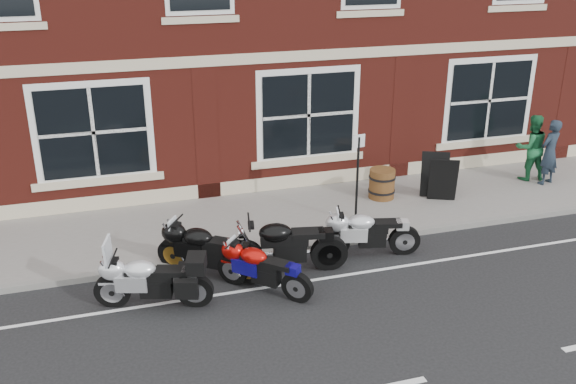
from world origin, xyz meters
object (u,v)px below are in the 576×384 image
Objects in this scene: moto_touring_silver at (150,278)px; a_board_sign at (439,177)px; moto_naked_black at (284,243)px; moto_sport_black at (208,248)px; parking_sign at (358,172)px; moto_sport_red at (263,267)px; barrel_planter at (382,184)px; pedestrian_left at (550,152)px; moto_sport_silver at (367,231)px; pedestrian_right at (531,147)px.

moto_touring_silver reaches higher than a_board_sign.
moto_naked_black is 4.96m from a_board_sign.
moto_touring_silver is 1.10× the size of moto_sport_black.
moto_naked_black is at bearing -151.45° from parking_sign.
barrel_planter is (3.79, 3.20, -0.02)m from moto_sport_red.
pedestrian_left reaches higher than moto_sport_black.
moto_sport_silver is 2.82m from barrel_planter.
pedestrian_right is at bearing -22.93° from moto_sport_red.
moto_sport_black is at bearing -153.25° from barrel_planter.
moto_naked_black is at bearing -130.19° from a_board_sign.
pedestrian_right is 5.40m from parking_sign.
moto_sport_black is 1.43m from moto_naked_black.
moto_sport_black is at bearing -39.47° from moto_touring_silver.
a_board_sign is 2.54m from parking_sign.
pedestrian_right is 2.39× the size of barrel_planter.
moto_sport_black is (-0.82, 0.87, 0.07)m from moto_sport_red.
moto_naked_black is (1.41, -0.26, 0.04)m from moto_sport_black.
moto_touring_silver reaches higher than barrel_planter.
pedestrian_right is at bearing -59.37° from moto_naked_black.
moto_sport_red is 8.60m from pedestrian_right.
a_board_sign is 1.53× the size of barrel_planter.
pedestrian_left is (5.83, 2.08, 0.43)m from moto_sport_silver.
moto_sport_black is at bearing -6.26° from pedestrian_left.
pedestrian_left is (8.19, 2.86, 0.46)m from moto_sport_red.
moto_touring_silver is 1.84× the size of a_board_sign.
moto_naked_black is 1.36× the size of pedestrian_right.
pedestrian_left is at bearing 0.67° from parking_sign.
pedestrian_left is 1.53× the size of a_board_sign.
pedestrian_left is 4.44m from barrel_planter.
a_board_sign is at bearing -52.58° from moto_touring_silver.
a_board_sign reaches higher than moto_sport_red.
a_board_sign is 1.35m from barrel_planter.
parking_sign reaches higher than a_board_sign.
moto_touring_silver is at bearing 131.95° from moto_sport_red.
barrel_planter is at bearing 9.31° from pedestrian_right.
moto_sport_silver is at bearing -27.06° from moto_sport_red.
a_board_sign is at bearing -35.41° from moto_sport_black.
moto_touring_silver reaches higher than moto_sport_red.
moto_sport_black is at bearing 88.02° from moto_sport_red.
pedestrian_right is at bearing -77.28° from pedestrian_left.
moto_sport_silver is at bearing 32.48° from pedestrian_right.
moto_sport_red is 8.69m from pedestrian_left.
pedestrian_left reaches higher than moto_naked_black.
pedestrian_right is at bearing 0.85° from barrel_planter.
moto_sport_silver is 1.56m from parking_sign.
moto_touring_silver is 0.87× the size of moto_naked_black.
moto_sport_silver is 1.79m from moto_naked_black.
pedestrian_right is (7.94, 3.27, 0.48)m from moto_sport_red.
a_board_sign is at bearing -40.06° from moto_sport_silver.
parking_sign is (-5.52, -0.75, 0.32)m from pedestrian_left.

